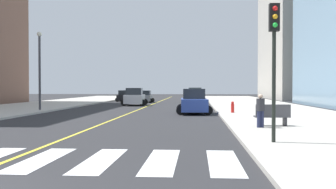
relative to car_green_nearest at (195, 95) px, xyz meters
name	(u,v)px	position (x,y,z in m)	size (l,w,h in m)	color
sidewalk_kerb_east	(294,117)	(6.93, -28.34, -0.90)	(10.00, 120.00, 0.15)	#B2ADA3
crosswalk_paint	(12,159)	(-5.27, -44.34, -0.96)	(13.50, 4.00, 0.01)	silver
lane_divider_paint	(152,105)	(-5.27, -8.34, -0.97)	(0.16, 80.00, 0.01)	yellow
parking_garage_concrete	(318,41)	(22.38, 16.97, 9.68)	(18.00, 24.00, 21.29)	#B2ADA3
car_green_nearest	(195,95)	(0.00, 0.00, 0.00)	(3.04, 4.73, 2.08)	#236B42
car_blue_second	(194,102)	(0.03, -24.29, -0.03)	(2.94, 4.60, 2.02)	#2D479E
car_silver_third	(135,97)	(-6.98, -10.70, -0.01)	(3.02, 4.70, 2.06)	#B7B7BC
car_white_fourth	(129,96)	(-10.72, 6.86, -0.19)	(2.43, 3.79, 1.66)	silver
car_black_fifth	(125,96)	(-10.48, 1.52, -0.19)	(2.37, 3.76, 1.67)	black
car_gray_sixth	(145,97)	(-6.88, -2.05, -0.18)	(2.37, 3.78, 1.68)	slate
traffic_light_near_corner	(274,45)	(3.06, -41.18, 2.71)	(0.36, 0.41, 5.04)	black
park_bench	(272,116)	(4.16, -35.19, -0.28)	(1.84, 0.69, 1.12)	#47474C
pedestrian_waiting_east	(260,109)	(3.42, -36.01, 0.10)	(0.41, 0.41, 1.66)	#232847
fire_hydrant	(233,107)	(3.08, -24.88, -0.39)	(0.26, 0.26, 0.89)	red
street_lamp	(40,63)	(-13.59, -22.26, 3.29)	(0.44, 0.44, 6.91)	#38383D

